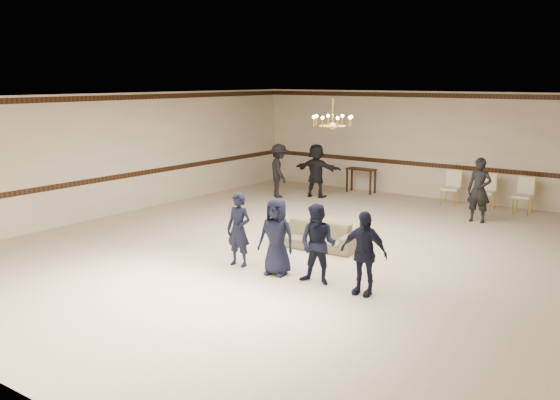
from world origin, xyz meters
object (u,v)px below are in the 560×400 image
at_px(boy_c, 318,244).
at_px(adult_right, 479,190).
at_px(adult_mid, 316,171).
at_px(console_table, 361,181).
at_px(chandelier, 333,111).
at_px(banquet_chair_right, 523,196).
at_px(boy_a, 239,230).
at_px(settee, 315,235).
at_px(adult_left, 279,171).
at_px(boy_b, 276,237).
at_px(banquet_chair_mid, 486,192).
at_px(banquet_chair_left, 451,188).
at_px(boy_d, 364,253).

height_order(boy_c, adult_right, adult_right).
relative_size(adult_mid, console_table, 1.75).
bearing_deg(chandelier, banquet_chair_right, 61.90).
bearing_deg(boy_a, banquet_chair_right, 63.95).
bearing_deg(console_table, adult_mid, -117.31).
xyz_separation_m(adult_mid, adult_right, (5.10, -0.40, 0.00)).
xyz_separation_m(settee, adult_mid, (-3.05, 4.82, 0.54)).
distance_m(adult_left, console_table, 2.74).
distance_m(boy_a, console_table, 8.39).
height_order(boy_b, banquet_chair_right, boy_b).
distance_m(chandelier, banquet_chair_mid, 6.04).
xyz_separation_m(banquet_chair_left, banquet_chair_mid, (1.00, 0.00, 0.00)).
bearing_deg(adult_right, banquet_chair_mid, 101.58).
relative_size(adult_mid, banquet_chair_mid, 1.66).
distance_m(boy_b, settee, 2.03).
bearing_deg(banquet_chair_left, adult_right, -55.96).
height_order(chandelier, boy_c, chandelier).
relative_size(boy_c, adult_right, 0.87).
bearing_deg(boy_b, adult_left, 115.04).
bearing_deg(chandelier, boy_c, -63.20).
bearing_deg(adult_left, boy_b, 165.36).
bearing_deg(boy_c, adult_right, 75.10).
relative_size(adult_left, console_table, 1.75).
height_order(boy_a, adult_mid, adult_mid).
height_order(banquet_chair_right, console_table, banquet_chair_right).
bearing_deg(chandelier, adult_left, 139.31).
xyz_separation_m(banquet_chair_left, console_table, (-3.00, 0.20, -0.10)).
relative_size(boy_a, boy_c, 1.00).
xyz_separation_m(boy_a, adult_left, (-3.45, 6.07, 0.10)).
bearing_deg(chandelier, boy_d, -50.19).
height_order(boy_b, adult_right, adult_right).
height_order(chandelier, banquet_chair_right, chandelier).
xyz_separation_m(banquet_chair_mid, console_table, (-4.00, 0.20, -0.10)).
distance_m(boy_c, adult_left, 8.02).
relative_size(boy_a, adult_right, 0.87).
distance_m(boy_d, banquet_chair_right, 8.01).
relative_size(chandelier, banquet_chair_mid, 0.95).
xyz_separation_m(adult_right, banquet_chair_left, (-1.33, 1.63, -0.32)).
bearing_deg(boy_b, banquet_chair_left, 77.08).
relative_size(boy_a, banquet_chair_right, 1.45).
xyz_separation_m(adult_left, banquet_chair_mid, (5.67, 1.93, -0.32)).
bearing_deg(chandelier, adult_right, 59.53).
distance_m(settee, adult_right, 4.91).
bearing_deg(banquet_chair_right, adult_mid, -164.62).
xyz_separation_m(boy_a, banquet_chair_left, (1.22, 7.99, -0.22)).
bearing_deg(boy_c, banquet_chair_right, 71.73).
xyz_separation_m(boy_c, adult_right, (0.75, 6.37, 0.10)).
bearing_deg(chandelier, adult_mid, 126.40).
bearing_deg(banquet_chair_mid, settee, -107.02).
xyz_separation_m(boy_b, banquet_chair_mid, (1.32, 7.99, -0.22)).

